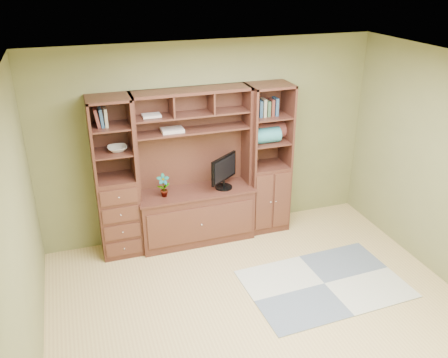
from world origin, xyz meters
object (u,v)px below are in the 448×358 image
object	(u,v)px
monitor	(224,166)
left_tower	(116,179)
center_hutch	(195,170)
right_tower	(268,159)

from	to	relation	value
monitor	left_tower	bearing A→B (deg)	140.12
center_hutch	monitor	distance (m)	0.38
center_hutch	right_tower	distance (m)	1.03
left_tower	right_tower	distance (m)	2.02
center_hutch	left_tower	xyz separation A→B (m)	(-1.00, 0.04, 0.00)
center_hutch	left_tower	size ratio (longest dim) A/B	1.00
center_hutch	monitor	size ratio (longest dim) A/B	3.31
left_tower	monitor	world-z (taller)	left_tower
left_tower	monitor	bearing A→B (deg)	-3.12
left_tower	right_tower	size ratio (longest dim) A/B	1.00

